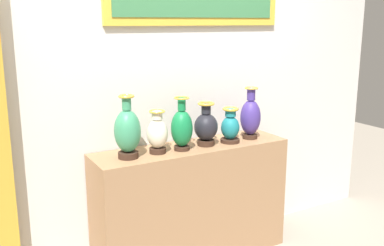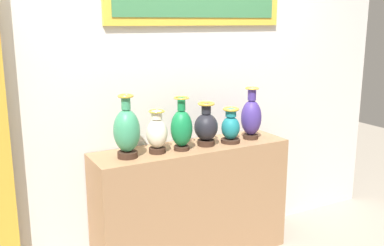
{
  "view_description": "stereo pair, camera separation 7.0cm",
  "coord_description": "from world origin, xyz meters",
  "views": [
    {
      "loc": [
        -1.6,
        -2.8,
        1.84
      ],
      "look_at": [
        0.0,
        0.0,
        1.09
      ],
      "focal_mm": 41.42,
      "sensor_mm": 36.0,
      "label": 1
    },
    {
      "loc": [
        -1.54,
        -2.84,
        1.84
      ],
      "look_at": [
        0.0,
        0.0,
        1.09
      ],
      "focal_mm": 41.42,
      "sensor_mm": 36.0,
      "label": 2
    }
  ],
  "objects": [
    {
      "name": "vase_onyx",
      "position": [
        0.11,
        -0.03,
        1.06
      ],
      "size": [
        0.18,
        0.18,
        0.33
      ],
      "color": "#382319",
      "rests_on": "display_shelf"
    },
    {
      "name": "vase_emerald",
      "position": [
        -0.11,
        -0.05,
        1.08
      ],
      "size": [
        0.16,
        0.16,
        0.39
      ],
      "color": "#382319",
      "rests_on": "display_shelf"
    },
    {
      "name": "vase_ivory",
      "position": [
        -0.3,
        -0.03,
        1.06
      ],
      "size": [
        0.15,
        0.15,
        0.31
      ],
      "color": "#382319",
      "rests_on": "display_shelf"
    },
    {
      "name": "vase_teal",
      "position": [
        0.32,
        -0.05,
        1.04
      ],
      "size": [
        0.15,
        0.15,
        0.28
      ],
      "color": "#382319",
      "rests_on": "display_shelf"
    },
    {
      "name": "vase_indigo",
      "position": [
        0.52,
        -0.03,
        1.09
      ],
      "size": [
        0.16,
        0.16,
        0.42
      ],
      "color": "#382319",
      "rests_on": "display_shelf"
    },
    {
      "name": "back_wall",
      "position": [
        0.01,
        0.26,
        1.45
      ],
      "size": [
        4.11,
        0.14,
        2.86
      ],
      "color": "silver",
      "rests_on": "ground_plane"
    },
    {
      "name": "display_shelf",
      "position": [
        0.0,
        0.0,
        0.46
      ],
      "size": [
        1.54,
        0.41,
        0.91
      ],
      "primitive_type": "cube",
      "color": "#99704C",
      "rests_on": "ground_plane"
    },
    {
      "name": "vase_jade",
      "position": [
        -0.53,
        -0.03,
        1.1
      ],
      "size": [
        0.18,
        0.18,
        0.44
      ],
      "color": "#382319",
      "rests_on": "display_shelf"
    }
  ]
}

